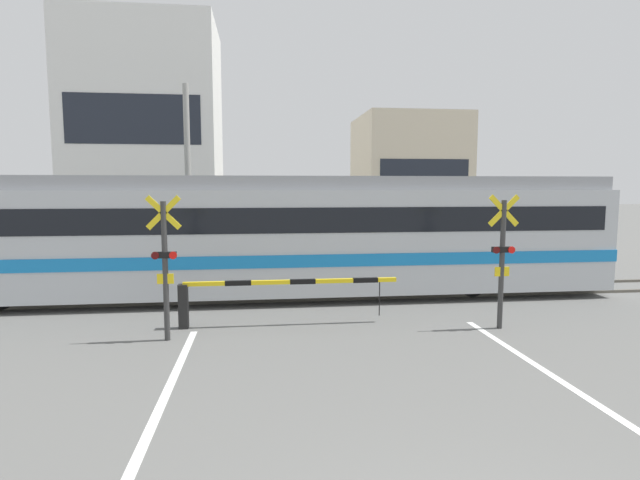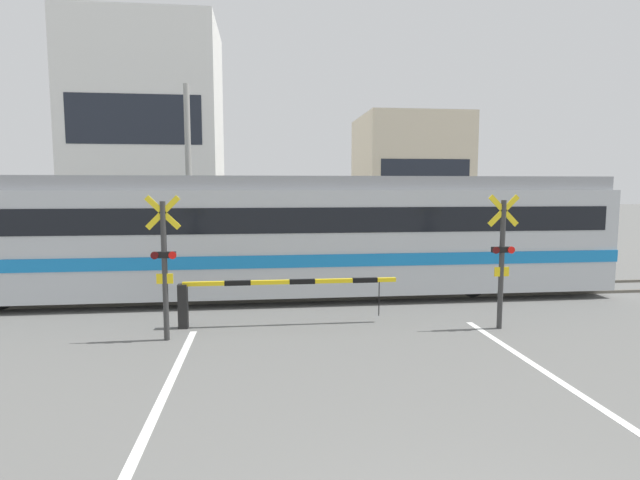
# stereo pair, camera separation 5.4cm
# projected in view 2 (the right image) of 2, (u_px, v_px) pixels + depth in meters

# --- Properties ---
(rail_track_near) EXTENTS (50.00, 0.10, 0.08)m
(rail_track_near) POSITION_uv_depth(u_px,v_px,m) (322.00, 299.00, 13.40)
(rail_track_near) COLOR #5B564C
(rail_track_near) RESTS_ON ground_plane
(rail_track_far) EXTENTS (50.00, 0.10, 0.08)m
(rail_track_far) POSITION_uv_depth(u_px,v_px,m) (316.00, 288.00, 14.82)
(rail_track_far) COLOR #5B564C
(rail_track_far) RESTS_ON ground_plane
(commuter_train) EXTENTS (19.87, 2.85, 3.33)m
(commuter_train) POSITION_uv_depth(u_px,v_px,m) (249.00, 233.00, 13.70)
(commuter_train) COLOR #B7BCC1
(commuter_train) RESTS_ON ground_plane
(crossing_barrier_near) EXTENTS (4.80, 0.20, 1.02)m
(crossing_barrier_near) POSITION_uv_depth(u_px,v_px,m) (251.00, 292.00, 10.89)
(crossing_barrier_near) COLOR black
(crossing_barrier_near) RESTS_ON ground_plane
(crossing_barrier_far) EXTENTS (4.80, 0.20, 1.02)m
(crossing_barrier_far) POSITION_uv_depth(u_px,v_px,m) (363.00, 254.00, 16.94)
(crossing_barrier_far) COLOR black
(crossing_barrier_far) RESTS_ON ground_plane
(crossing_signal_left) EXTENTS (0.68, 0.15, 2.89)m
(crossing_signal_left) POSITION_uv_depth(u_px,v_px,m) (164.00, 261.00, 9.80)
(crossing_signal_left) COLOR #333333
(crossing_signal_left) RESTS_ON ground_plane
(crossing_signal_right) EXTENTS (0.68, 0.15, 2.89)m
(crossing_signal_right) POSITION_uv_depth(u_px,v_px,m) (502.00, 256.00, 10.61)
(crossing_signal_right) COLOR #333333
(crossing_signal_right) RESTS_ON ground_plane
(pedestrian) EXTENTS (0.38, 0.22, 1.57)m
(pedestrian) POSITION_uv_depth(u_px,v_px,m) (281.00, 244.00, 19.05)
(pedestrian) COLOR brown
(pedestrian) RESTS_ON ground_plane
(building_left_of_street) EXTENTS (6.97, 5.54, 10.98)m
(building_left_of_street) POSITION_uv_depth(u_px,v_px,m) (149.00, 138.00, 24.83)
(building_left_of_street) COLOR white
(building_left_of_street) RESTS_ON ground_plane
(building_right_of_street) EXTENTS (5.21, 5.54, 6.74)m
(building_right_of_street) POSITION_uv_depth(u_px,v_px,m) (409.00, 181.00, 26.61)
(building_right_of_street) COLOR beige
(building_right_of_street) RESTS_ON ground_plane
(utility_pole_streetside) EXTENTS (0.22, 0.22, 6.78)m
(utility_pole_streetside) POSITION_uv_depth(u_px,v_px,m) (189.00, 178.00, 18.42)
(utility_pole_streetside) COLOR gray
(utility_pole_streetside) RESTS_ON ground_plane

